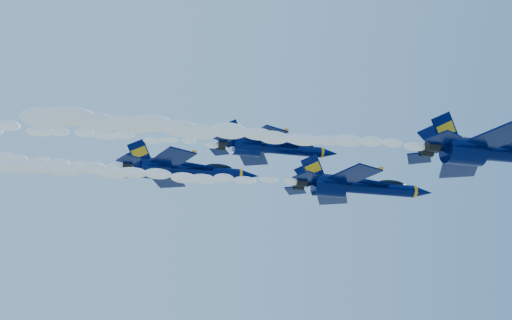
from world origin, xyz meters
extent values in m
ellipsoid|color=#000938|center=(11.83, -11.54, 151.01)|extent=(1.76, 3.04, 7.21)
cube|color=#000938|center=(13.86, -16.04, 151.06)|extent=(6.04, 7.16, 0.20)
cube|color=#000938|center=(13.86, -7.03, 151.06)|extent=(6.04, 7.16, 0.20)
cube|color=#EDA511|center=(15.44, -7.03, 151.18)|extent=(2.72, 5.64, 0.11)
cube|color=#000938|center=(9.36, -12.72, 152.75)|extent=(3.67, 1.16, 3.95)
cube|color=#000938|center=(9.36, -10.36, 152.75)|extent=(3.67, 1.16, 3.95)
cylinder|color=black|center=(7.89, -12.27, 150.95)|extent=(1.35, 1.24, 1.24)
cylinder|color=black|center=(7.89, -10.81, 150.95)|extent=(1.35, 1.24, 1.24)
cube|color=#EDA511|center=(15.55, -11.54, 151.94)|extent=(12.39, 0.39, 0.09)
ellipsoid|color=white|center=(-13.02, -11.54, 150.71)|extent=(40.69, 2.20, 1.98)
cylinder|color=#000938|center=(6.60, -0.47, 150.17)|extent=(9.02, 1.50, 1.50)
ellipsoid|color=#000938|center=(0.29, -0.47, 150.12)|extent=(1.56, 2.71, 6.41)
cone|color=#000938|center=(12.41, -0.47, 150.17)|extent=(2.61, 1.50, 1.50)
cylinder|color=#EDA511|center=(11.21, -0.47, 150.17)|extent=(0.35, 1.56, 1.56)
ellipsoid|color=black|center=(8.30, -0.47, 150.93)|extent=(3.61, 1.17, 0.99)
cube|color=#EDA511|center=(8.30, -0.47, 150.63)|extent=(4.21, 1.00, 0.18)
cube|color=#000938|center=(2.09, -4.48, 150.17)|extent=(5.37, 6.37, 0.18)
cube|color=#000938|center=(2.09, 3.54, 150.17)|extent=(5.37, 6.37, 0.18)
cube|color=#EDA511|center=(3.49, -4.48, 150.28)|extent=(2.42, 5.02, 0.10)
cube|color=#EDA511|center=(3.49, 3.54, 150.28)|extent=(2.42, 5.02, 0.10)
cube|color=#000938|center=(-1.92, -1.52, 151.68)|extent=(3.26, 1.03, 3.51)
cube|color=#000938|center=(-1.92, 0.58, 151.68)|extent=(3.26, 1.03, 3.51)
cylinder|color=black|center=(-3.22, -1.12, 150.07)|extent=(1.20, 1.10, 1.10)
cylinder|color=black|center=(-3.22, 0.18, 150.07)|extent=(1.20, 1.10, 1.10)
cube|color=#EDA511|center=(3.59, -0.47, 150.96)|extent=(11.02, 0.35, 0.08)
ellipsoid|color=white|center=(-24.07, -0.47, 149.83)|extent=(40.69, 1.95, 1.76)
cylinder|color=#000938|center=(-3.75, 1.62, 155.23)|extent=(7.89, 1.31, 1.31)
ellipsoid|color=#000938|center=(-9.27, 1.62, 155.19)|extent=(1.37, 2.37, 5.61)
cone|color=#000938|center=(1.33, 1.62, 155.23)|extent=(2.28, 1.31, 1.31)
cylinder|color=#EDA511|center=(0.28, 1.62, 155.23)|extent=(0.31, 1.37, 1.37)
ellipsoid|color=black|center=(-2.26, 1.62, 155.89)|extent=(3.15, 1.03, 0.87)
cube|color=#EDA511|center=(-2.26, 1.62, 155.63)|extent=(3.68, 0.88, 0.16)
cube|color=#000938|center=(-7.69, -1.89, 155.23)|extent=(4.70, 5.57, 0.16)
cube|color=#000938|center=(-7.69, 5.12, 155.23)|extent=(4.70, 5.57, 0.16)
cube|color=#EDA511|center=(-6.47, -1.89, 155.32)|extent=(2.11, 4.39, 0.09)
cube|color=#EDA511|center=(-6.47, 5.12, 155.32)|extent=(2.11, 4.39, 0.09)
cube|color=#000938|center=(-11.20, 0.70, 156.55)|extent=(2.85, 0.90, 3.07)
cube|color=#000938|center=(-11.20, 2.54, 156.55)|extent=(2.85, 0.90, 3.07)
cylinder|color=black|center=(-12.34, 1.05, 155.15)|extent=(1.05, 0.96, 0.96)
cylinder|color=black|center=(-12.34, 2.19, 155.15)|extent=(1.05, 0.96, 0.96)
cube|color=#EDA511|center=(-6.38, 1.62, 155.92)|extent=(9.64, 0.31, 0.07)
ellipsoid|color=white|center=(-33.12, 1.62, 154.91)|extent=(40.69, 1.71, 1.54)
cylinder|color=#000938|center=(-12.66, 13.74, 156.16)|extent=(9.70, 1.62, 1.62)
ellipsoid|color=#000938|center=(-19.46, 13.74, 156.11)|extent=(1.68, 2.91, 6.90)
cone|color=#000938|center=(-6.41, 13.74, 156.16)|extent=(2.80, 1.62, 1.62)
cylinder|color=#EDA511|center=(-7.70, 13.74, 156.16)|extent=(0.38, 1.68, 1.68)
ellipsoid|color=black|center=(-10.83, 13.74, 156.97)|extent=(3.88, 1.26, 1.07)
cube|color=#EDA511|center=(-10.83, 13.74, 156.65)|extent=(4.53, 1.08, 0.19)
cube|color=#000938|center=(-17.52, 9.42, 156.16)|extent=(5.78, 6.85, 0.19)
cube|color=#000938|center=(-17.52, 18.05, 156.16)|extent=(5.78, 6.85, 0.19)
cube|color=#EDA511|center=(-16.01, 9.42, 156.27)|extent=(2.60, 5.40, 0.11)
cube|color=#EDA511|center=(-16.01, 18.05, 156.27)|extent=(2.60, 5.40, 0.11)
cube|color=#000938|center=(-21.83, 12.60, 157.78)|extent=(3.51, 1.11, 3.78)
cube|color=#000938|center=(-21.83, 14.87, 157.78)|extent=(3.51, 1.11, 3.78)
cylinder|color=black|center=(-23.23, 13.04, 156.05)|extent=(1.29, 1.19, 1.19)
cylinder|color=black|center=(-23.23, 14.44, 156.05)|extent=(1.29, 1.19, 1.19)
cube|color=#EDA511|center=(-15.90, 13.74, 157.00)|extent=(11.86, 0.38, 0.09)
camera|label=1|loc=(-23.55, -68.56, 123.90)|focal=45.00mm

